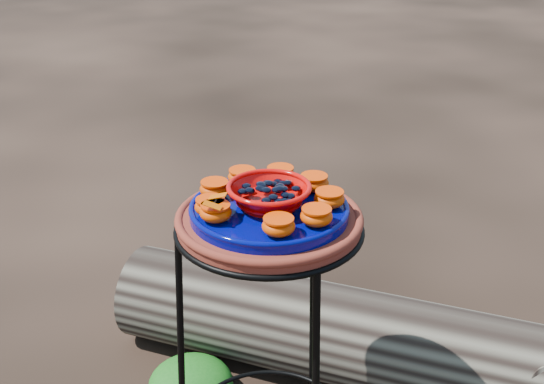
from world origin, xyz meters
The scene contains 18 objects.
plant_stand centered at (0.00, 0.00, 0.35)m, with size 0.44×0.44×0.70m, color black, non-canonical shape.
terracotta_saucer centered at (0.00, 0.00, 0.72)m, with size 0.39×0.39×0.03m, color maroon.
cobalt_plate centered at (0.00, 0.00, 0.74)m, with size 0.33×0.33×0.02m, color #010C47.
red_bowl centered at (0.00, 0.00, 0.78)m, with size 0.17×0.17×0.05m, color #C50705, non-canonical shape.
glass_gems centered at (0.00, 0.00, 0.81)m, with size 0.13×0.13×0.02m, color black, non-canonical shape.
orange_half_0 centered at (-0.05, -0.11, 0.77)m, with size 0.06×0.06×0.04m, color #C02300.
orange_half_1 centered at (0.08, -0.09, 0.77)m, with size 0.06×0.06×0.04m, color #C02300.
orange_half_2 centered at (0.12, -0.02, 0.77)m, with size 0.06×0.06×0.04m, color #C02300.
orange_half_3 centered at (0.11, 0.06, 0.77)m, with size 0.06×0.06×0.04m, color #C02300.
orange_half_4 centered at (0.04, 0.12, 0.77)m, with size 0.06×0.06×0.04m, color #C02300.
orange_half_5 centered at (-0.04, 0.12, 0.77)m, with size 0.06×0.06×0.04m, color #C02300.
orange_half_6 centered at (-0.11, 0.06, 0.77)m, with size 0.06×0.06×0.04m, color #C02300.
orange_half_7 centered at (-0.12, -0.02, 0.77)m, with size 0.06×0.06×0.04m, color #C02300.
orange_half_8 centered at (-0.08, -0.10, 0.77)m, with size 0.06×0.06×0.04m, color #C02300.
butterfly centered at (-0.05, -0.11, 0.80)m, with size 0.08×0.05×0.01m, color #CD4A00, non-canonical shape.
driftwood_log centered at (0.07, 0.44, 0.15)m, with size 1.56×0.41×0.29m, color black, non-canonical shape.
foliage_left centered at (-0.33, 0.10, 0.06)m, with size 0.24×0.24×0.12m, color #105110.
foliage_back centered at (-0.19, 0.54, 0.07)m, with size 0.27×0.27×0.14m, color #105110.
Camera 1 is at (0.68, -1.07, 1.38)m, focal length 45.00 mm.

